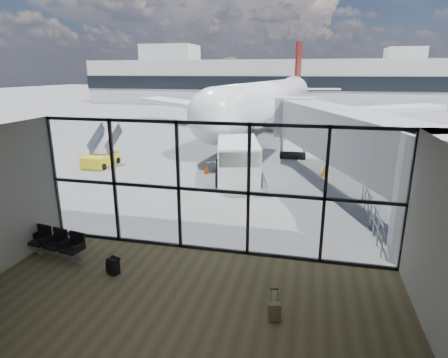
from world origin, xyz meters
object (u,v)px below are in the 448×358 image
at_px(backpack, 113,266).
at_px(suitcase, 274,312).
at_px(seating_row, 58,242).
at_px(mobile_stairs, 101,158).
at_px(belt_loader, 223,135).
at_px(airliner, 272,100).
at_px(service_van, 238,160).

distance_m(backpack, suitcase, 5.17).
height_order(seating_row, mobile_stairs, mobile_stairs).
relative_size(seating_row, belt_loader, 0.54).
xyz_separation_m(airliner, belt_loader, (-3.26, -9.20, -2.48)).
xyz_separation_m(seating_row, mobile_stairs, (-5.35, 11.75, -0.02)).
distance_m(backpack, airliner, 32.30).
relative_size(suitcase, belt_loader, 0.21).
distance_m(seating_row, service_van, 11.28).
bearing_deg(seating_row, airliner, 93.42).
distance_m(seating_row, belt_loader, 22.30).
xyz_separation_m(suitcase, mobile_stairs, (-12.77, 13.53, 0.25)).
relative_size(airliner, service_van, 7.08).
height_order(backpack, airliner, airliner).
bearing_deg(backpack, service_van, 101.06).
bearing_deg(airliner, suitcase, -77.03).
distance_m(airliner, belt_loader, 10.08).
xyz_separation_m(suitcase, service_van, (-3.35, 12.28, 0.89)).
bearing_deg(suitcase, service_van, 88.79).
bearing_deg(suitcase, backpack, 150.92).
height_order(seating_row, belt_loader, belt_loader).
bearing_deg(belt_loader, backpack, -70.73).
relative_size(service_van, belt_loader, 1.39).
height_order(seating_row, airliner, airliner).
xyz_separation_m(seating_row, belt_loader, (0.43, 22.30, 0.06)).
bearing_deg(airliner, belt_loader, -102.95).
height_order(backpack, belt_loader, belt_loader).
bearing_deg(belt_loader, airliner, 84.89).
xyz_separation_m(backpack, service_van, (1.70, 11.15, 0.88)).
bearing_deg(mobile_stairs, service_van, -7.22).
bearing_deg(service_van, airliner, 77.61).
xyz_separation_m(backpack, suitcase, (5.05, -1.13, -0.01)).
distance_m(seating_row, suitcase, 7.64).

